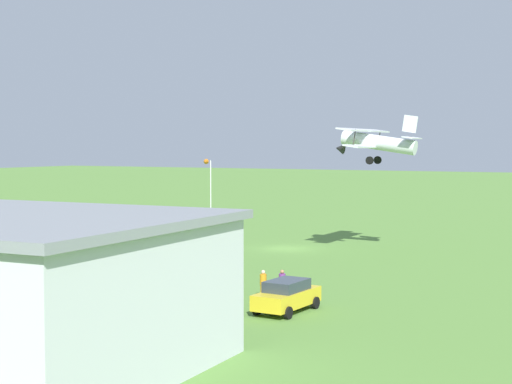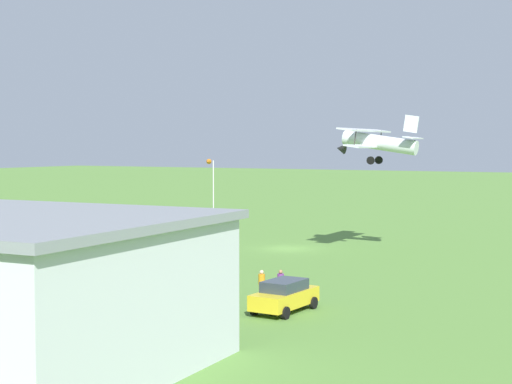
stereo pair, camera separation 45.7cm
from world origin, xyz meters
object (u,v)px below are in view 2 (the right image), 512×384
at_px(biplane, 376,142).
at_px(person_watching_takeoff, 281,284).
at_px(person_crossing_taxiway, 262,285).
at_px(windsock, 209,167).
at_px(person_walking_on_apron, 6,254).
at_px(car_yellow, 284,295).

bearing_deg(biplane, person_watching_takeoff, 95.70).
bearing_deg(person_crossing_taxiway, windsock, -54.14).
bearing_deg(person_crossing_taxiway, biplane, -86.85).
bearing_deg(person_crossing_taxiway, person_walking_on_apron, -5.42).
height_order(car_yellow, windsock, windsock).
xyz_separation_m(car_yellow, windsock, (30.17, -40.49, 5.31)).
height_order(biplane, person_walking_on_apron, biplane).
xyz_separation_m(biplane, windsock, (26.32, -16.67, -2.74)).
xyz_separation_m(car_yellow, person_watching_takeoff, (1.78, -3.03, -0.05)).
height_order(person_walking_on_apron, person_watching_takeoff, person_walking_on_apron).
bearing_deg(biplane, person_crossing_taxiway, 93.15).
bearing_deg(person_walking_on_apron, car_yellow, 169.60).
distance_m(person_walking_on_apron, windsock, 36.74).
bearing_deg(person_watching_takeoff, person_walking_on_apron, -3.77).
xyz_separation_m(person_crossing_taxiway, windsock, (27.50, -38.04, 5.36)).
bearing_deg(person_crossing_taxiway, person_watching_takeoff, -147.03).
height_order(person_watching_takeoff, windsock, windsock).
relative_size(person_crossing_taxiway, windsock, 0.23).
bearing_deg(person_crossing_taxiway, car_yellow, 137.51).
bearing_deg(biplane, person_walking_on_apron, 42.68).
relative_size(car_yellow, person_watching_takeoff, 2.71).
xyz_separation_m(biplane, person_crossing_taxiway, (-1.18, 21.37, -8.10)).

